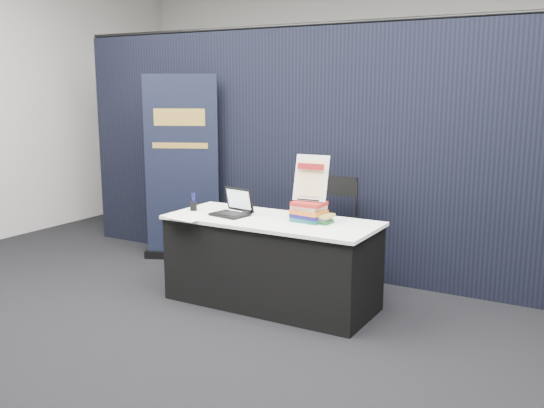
{
  "coord_description": "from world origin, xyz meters",
  "views": [
    {
      "loc": [
        2.49,
        -3.74,
        1.84
      ],
      "look_at": [
        0.01,
        0.55,
        0.88
      ],
      "focal_mm": 40.0,
      "sensor_mm": 36.0,
      "label": 1
    }
  ],
  "objects_px": {
    "laptop": "(232,209)",
    "info_sign": "(311,179)",
    "display_table": "(271,262)",
    "book_stack_short": "(321,218)",
    "stacking_chair": "(325,229)",
    "pullup_banner": "(182,179)",
    "book_stack_tall": "(309,212)"
  },
  "relations": [
    {
      "from": "laptop",
      "to": "info_sign",
      "type": "xyz_separation_m",
      "value": [
        0.69,
        0.13,
        0.3
      ]
    },
    {
      "from": "display_table",
      "to": "info_sign",
      "type": "xyz_separation_m",
      "value": [
        0.32,
        0.09,
        0.73
      ]
    },
    {
      "from": "book_stack_short",
      "to": "stacking_chair",
      "type": "bearing_deg",
      "value": 111.2
    },
    {
      "from": "info_sign",
      "to": "pullup_banner",
      "type": "bearing_deg",
      "value": 155.23
    },
    {
      "from": "book_stack_short",
      "to": "info_sign",
      "type": "bearing_deg",
      "value": 168.01
    },
    {
      "from": "laptop",
      "to": "info_sign",
      "type": "bearing_deg",
      "value": 20.69
    },
    {
      "from": "display_table",
      "to": "info_sign",
      "type": "bearing_deg",
      "value": 15.81
    },
    {
      "from": "display_table",
      "to": "book_stack_short",
      "type": "xyz_separation_m",
      "value": [
        0.43,
        0.07,
        0.41
      ]
    },
    {
      "from": "display_table",
      "to": "book_stack_short",
      "type": "height_order",
      "value": "book_stack_short"
    },
    {
      "from": "display_table",
      "to": "info_sign",
      "type": "height_order",
      "value": "info_sign"
    },
    {
      "from": "laptop",
      "to": "book_stack_tall",
      "type": "xyz_separation_m",
      "value": [
        0.69,
        0.1,
        0.03
      ]
    },
    {
      "from": "display_table",
      "to": "laptop",
      "type": "xyz_separation_m",
      "value": [
        -0.37,
        -0.04,
        0.43
      ]
    },
    {
      "from": "pullup_banner",
      "to": "info_sign",
      "type": "bearing_deg",
      "value": -43.84
    },
    {
      "from": "book_stack_tall",
      "to": "info_sign",
      "type": "height_order",
      "value": "info_sign"
    },
    {
      "from": "display_table",
      "to": "pullup_banner",
      "type": "xyz_separation_m",
      "value": [
        -1.53,
        0.73,
        0.5
      ]
    },
    {
      "from": "pullup_banner",
      "to": "display_table",
      "type": "bearing_deg",
      "value": -50.35
    },
    {
      "from": "book_stack_tall",
      "to": "info_sign",
      "type": "xyz_separation_m",
      "value": [
        0.0,
        0.03,
        0.27
      ]
    },
    {
      "from": "book_stack_short",
      "to": "stacking_chair",
      "type": "relative_size",
      "value": 0.18
    },
    {
      "from": "info_sign",
      "to": "pullup_banner",
      "type": "xyz_separation_m",
      "value": [
        -1.85,
        0.64,
        -0.23
      ]
    },
    {
      "from": "info_sign",
      "to": "laptop",
      "type": "bearing_deg",
      "value": -174.67
    },
    {
      "from": "display_table",
      "to": "stacking_chair",
      "type": "distance_m",
      "value": 0.64
    },
    {
      "from": "display_table",
      "to": "laptop",
      "type": "height_order",
      "value": "laptop"
    },
    {
      "from": "laptop",
      "to": "stacking_chair",
      "type": "xyz_separation_m",
      "value": [
        0.61,
        0.6,
        -0.23
      ]
    },
    {
      "from": "book_stack_tall",
      "to": "book_stack_short",
      "type": "relative_size",
      "value": 1.34
    },
    {
      "from": "display_table",
      "to": "book_stack_short",
      "type": "relative_size",
      "value": 9.39
    },
    {
      "from": "laptop",
      "to": "book_stack_short",
      "type": "distance_m",
      "value": 0.81
    },
    {
      "from": "laptop",
      "to": "stacking_chair",
      "type": "relative_size",
      "value": 0.32
    },
    {
      "from": "book_stack_tall",
      "to": "book_stack_short",
      "type": "distance_m",
      "value": 0.12
    },
    {
      "from": "book_stack_short",
      "to": "stacking_chair",
      "type": "height_order",
      "value": "stacking_chair"
    },
    {
      "from": "info_sign",
      "to": "pullup_banner",
      "type": "height_order",
      "value": "pullup_banner"
    },
    {
      "from": "laptop",
      "to": "pullup_banner",
      "type": "height_order",
      "value": "pullup_banner"
    },
    {
      "from": "book_stack_short",
      "to": "pullup_banner",
      "type": "xyz_separation_m",
      "value": [
        -1.95,
        0.67,
        0.09
      ]
    }
  ]
}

